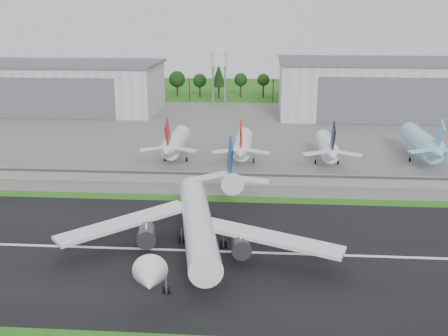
# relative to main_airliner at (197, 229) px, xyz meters

# --- Properties ---
(ground) EXTENTS (600.00, 600.00, 0.00)m
(ground) POSITION_rel_main_airliner_xyz_m (-5.67, -9.57, -4.89)
(ground) COLOR #296818
(ground) RESTS_ON ground
(runway) EXTENTS (320.00, 60.00, 0.10)m
(runway) POSITION_rel_main_airliner_xyz_m (-5.67, 0.43, -4.84)
(runway) COLOR black
(runway) RESTS_ON ground
(runway_centerline) EXTENTS (220.00, 1.00, 0.02)m
(runway_centerline) POSITION_rel_main_airliner_xyz_m (-5.67, 0.43, -4.78)
(runway_centerline) COLOR white
(runway_centerline) RESTS_ON runway
(apron) EXTENTS (320.00, 150.00, 0.10)m
(apron) POSITION_rel_main_airliner_xyz_m (-5.67, 110.43, -4.84)
(apron) COLOR slate
(apron) RESTS_ON ground
(blast_fence) EXTENTS (240.00, 0.61, 3.50)m
(blast_fence) POSITION_rel_main_airliner_xyz_m (-5.67, 45.42, -3.09)
(blast_fence) COLOR gray
(blast_fence) RESTS_ON ground
(hangar_west) EXTENTS (97.00, 44.00, 23.20)m
(hangar_west) POSITION_rel_main_airliner_xyz_m (-85.67, 155.35, 6.74)
(hangar_west) COLOR silver
(hangar_west) RESTS_ON ground
(hangar_east) EXTENTS (102.00, 47.00, 25.20)m
(hangar_east) POSITION_rel_main_airliner_xyz_m (69.33, 155.35, 7.73)
(hangar_east) COLOR silver
(hangar_east) RESTS_ON ground
(water_tower) EXTENTS (8.40, 8.40, 29.40)m
(water_tower) POSITION_rel_main_airliner_xyz_m (-10.67, 175.43, 19.66)
(water_tower) COLOR #99999E
(water_tower) RESTS_ON ground
(utility_poles) EXTENTS (230.00, 3.00, 12.00)m
(utility_poles) POSITION_rel_main_airliner_xyz_m (-5.67, 190.43, -4.89)
(utility_poles) COLOR black
(utility_poles) RESTS_ON ground
(treeline) EXTENTS (320.00, 16.00, 22.00)m
(treeline) POSITION_rel_main_airliner_xyz_m (-5.67, 205.43, -4.89)
(treeline) COLOR black
(treeline) RESTS_ON ground
(main_airliner) EXTENTS (56.33, 59.04, 18.17)m
(main_airliner) POSITION_rel_main_airliner_xyz_m (0.00, 0.00, 0.00)
(main_airliner) COLOR white
(main_airliner) RESTS_ON runway
(parked_jet_red_a) EXTENTS (7.36, 31.29, 16.77)m
(parked_jet_red_a) POSITION_rel_main_airliner_xyz_m (-15.37, 67.00, 1.37)
(parked_jet_red_a) COLOR white
(parked_jet_red_a) RESTS_ON ground
(parked_jet_red_b) EXTENTS (7.36, 31.29, 16.56)m
(parked_jet_red_b) POSITION_rel_main_airliner_xyz_m (6.03, 66.97, 1.17)
(parked_jet_red_b) COLOR white
(parked_jet_red_b) RESTS_ON ground
(parked_jet_navy) EXTENTS (7.36, 31.29, 16.43)m
(parked_jet_navy) POSITION_rel_main_airliner_xyz_m (32.37, 66.95, 1.05)
(parked_jet_navy) COLOR white
(parked_jet_navy) RESTS_ON ground
(parked_jet_skyblue) EXTENTS (7.36, 37.29, 17.13)m
(parked_jet_skyblue) POSITION_rel_main_airliner_xyz_m (62.58, 72.05, 1.66)
(parked_jet_skyblue) COLOR #8DD8F3
(parked_jet_skyblue) RESTS_ON ground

